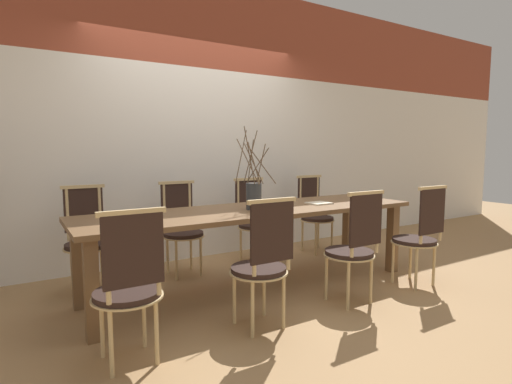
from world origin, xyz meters
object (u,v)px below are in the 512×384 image
at_px(vase_centerpiece, 254,194).
at_px(book_stack, 319,203).
at_px(dining_table, 256,218).
at_px(chair_near_center, 354,245).
at_px(chair_far_center, 254,218).

bearing_deg(vase_centerpiece, book_stack, -2.15).
bearing_deg(dining_table, vase_centerpiece, -143.31).
bearing_deg(chair_near_center, chair_far_center, 91.47).
height_order(chair_near_center, chair_far_center, same).
height_order(chair_near_center, book_stack, chair_near_center).
height_order(dining_table, chair_far_center, chair_far_center).
bearing_deg(chair_far_center, chair_near_center, 91.47).
distance_m(dining_table, vase_centerpiece, 0.23).
bearing_deg(chair_near_center, book_stack, 72.76).
bearing_deg(chair_near_center, dining_table, 122.08).
bearing_deg(dining_table, book_stack, -5.10).
height_order(dining_table, vase_centerpiece, vase_centerpiece).
bearing_deg(vase_centerpiece, chair_far_center, 58.68).
relative_size(dining_table, book_stack, 13.96).
relative_size(chair_far_center, vase_centerpiece, 1.29).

